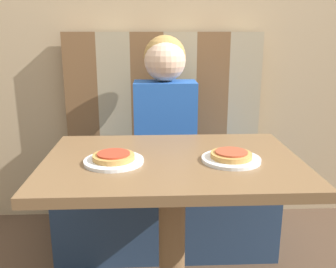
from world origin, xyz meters
The scene contains 9 objects.
wall_back centered at (0.00, 1.01, 1.30)m, with size 7.00×0.05×2.60m.
booth_seat centered at (0.00, 0.67, 0.21)m, with size 1.14×0.57×0.42m.
booth_backrest centered at (0.00, 0.93, 0.79)m, with size 1.14×0.07×0.73m.
dining_table centered at (0.00, 0.00, 0.61)m, with size 0.91×0.63×0.71m.
person centered at (0.00, 0.68, 0.81)m, with size 0.32×0.24×0.71m.
plate_left centered at (-0.20, -0.04, 0.72)m, with size 0.21×0.21×0.01m.
plate_right centered at (0.20, -0.04, 0.72)m, with size 0.21×0.21×0.01m.
pizza_left centered at (-0.20, -0.04, 0.74)m, with size 0.14×0.14×0.02m.
pizza_right centered at (0.20, -0.04, 0.74)m, with size 0.14×0.14×0.02m.
Camera 1 is at (-0.07, -1.26, 1.15)m, focal length 40.00 mm.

